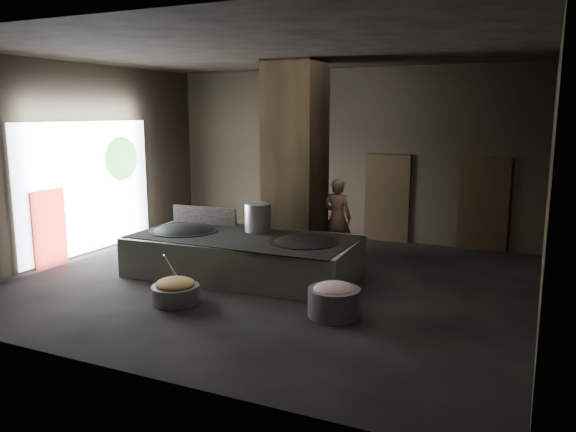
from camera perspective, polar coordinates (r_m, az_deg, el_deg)
The scene contains 28 objects.
floor at distance 11.52m, azimuth -1.81°, elevation -6.71°, with size 10.00×9.00×0.10m, color black.
ceiling at distance 11.08m, azimuth -1.95°, elevation 16.67°, with size 10.00×9.00×0.10m, color black.
back_wall at distance 15.25m, azimuth 5.89°, elevation 6.26°, with size 10.00×0.10×4.50m, color black.
front_wall at distance 7.33m, azimuth -18.10°, elevation 1.30°, with size 10.00×0.10×4.50m, color black.
left_wall at distance 14.07m, azimuth -20.65°, elevation 5.30°, with size 0.10×9.00×4.50m, color black.
right_wall at distance 9.89m, azimuth 25.29°, elevation 3.07°, with size 0.10×9.00×4.50m, color black.
pillar at distance 12.90m, azimuth 0.74°, elevation 5.56°, with size 1.20×1.20×4.50m, color black.
hearth_platform at distance 11.77m, azimuth -4.51°, elevation -4.06°, with size 4.67×2.23×0.81m, color beige.
platform_cap at distance 11.67m, azimuth -4.54°, elevation -2.12°, with size 4.57×2.19×0.03m, color black.
wok_left at distance 12.41m, azimuth -10.50°, elevation -1.82°, with size 1.47×1.47×0.41m, color black.
wok_left_rim at distance 12.40m, azimuth -10.51°, elevation -1.50°, with size 1.50×1.50×0.05m, color black.
wok_right at distance 11.15m, azimuth 1.66°, elevation -3.04°, with size 1.37×1.37×0.39m, color black.
wok_right_rim at distance 11.13m, azimuth 1.66°, elevation -2.69°, with size 1.40×1.40×0.05m, color black.
stock_pot at distance 12.06m, azimuth -3.07°, elevation -0.17°, with size 0.57×0.57×0.61m, color #B4B7BC.
splash_guard at distance 13.00m, azimuth -8.50°, elevation 0.06°, with size 1.62×0.06×0.41m, color black.
cook at distance 13.18m, azimuth 5.02°, elevation -0.17°, with size 0.68×0.44×1.86m, color #97694D.
veg_basin at distance 10.32m, azimuth -11.35°, elevation -7.78°, with size 0.85×0.85×0.31m, color slate.
veg_fill at distance 10.26m, azimuth -11.39°, elevation -6.76°, with size 0.70×0.70×0.22m, color tan.
ladle at distance 10.41m, azimuth -11.61°, elevation -5.37°, with size 0.03×0.03×0.67m, color #B4B7BC.
meat_basin at distance 9.48m, azimuth 4.70°, elevation -8.74°, with size 0.88×0.88×0.48m, color slate.
meat_fill at distance 9.41m, azimuth 4.72°, elevation -7.53°, with size 0.73×0.73×0.28m, color tan.
doorway_near at distance 14.94m, azimuth 10.03°, elevation 1.63°, with size 1.18×0.08×2.38m, color black.
doorway_near_glow at distance 15.00m, azimuth 10.24°, elevation 1.47°, with size 0.81×0.04×1.91m, color #8C6647.
doorway_far at distance 14.52m, azimuth 19.21°, elevation 0.95°, with size 1.18×0.08×2.38m, color black.
doorway_far_glow at distance 14.68m, azimuth 18.53°, elevation 0.89°, with size 0.90×0.04×2.13m, color #8C6647.
left_opening at distance 14.21m, azimuth -19.63°, elevation 2.77°, with size 0.04×4.20×3.10m, color white.
pavilion_sliver at distance 13.39m, azimuth -23.09°, elevation -1.15°, with size 0.05×0.90×1.70m, color maroon.
tree_silhouette at distance 14.88m, azimuth -16.53°, elevation 5.59°, with size 0.28×1.10×1.10m, color #194714.
Camera 1 is at (4.96, -9.83, 3.35)m, focal length 35.00 mm.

